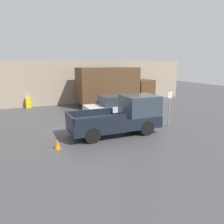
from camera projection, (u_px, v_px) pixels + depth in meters
name	position (u px, v px, depth m)	size (l,w,h in m)	color
ground_plane	(90.00, 133.00, 12.87)	(60.00, 60.00, 0.00)	#3D3D3F
building_wall	(60.00, 83.00, 21.11)	(28.00, 0.15, 4.26)	gray
pickup_truck	(123.00, 116.00, 12.67)	(5.24, 1.98, 2.18)	black
car	(117.00, 106.00, 16.53)	(4.77, 1.96, 1.67)	silver
delivery_truck	(113.00, 86.00, 20.91)	(7.45, 2.53, 3.62)	#4C331E
parking_sign	(169.00, 106.00, 14.03)	(0.30, 0.07, 2.36)	gray
newspaper_box	(28.00, 102.00, 20.05)	(0.45, 0.40, 0.97)	gold
traffic_cone	(57.00, 144.00, 10.49)	(0.30, 0.30, 0.49)	orange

